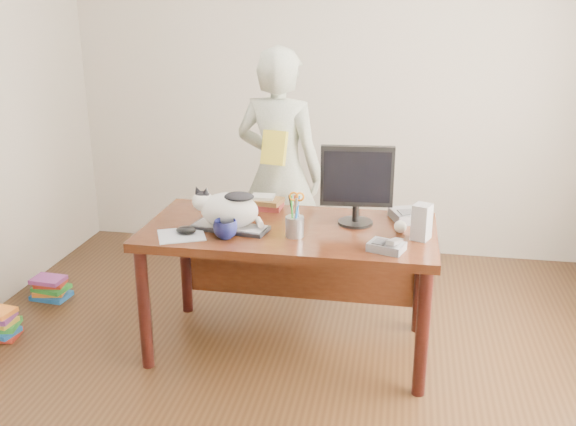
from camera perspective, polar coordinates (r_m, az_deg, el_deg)
The scene contains 17 objects.
room at distance 2.80m, azimuth -2.03°, elevation 6.17°, with size 4.50×4.50×4.50m.
desk at distance 3.66m, azimuth 0.36°, elevation -3.04°, with size 1.60×0.80×0.75m.
keyboard at distance 3.51m, azimuth -5.17°, elevation -1.28°, with size 0.44×0.23×0.03m.
cat at distance 3.48m, azimuth -5.43°, elevation 0.43°, with size 0.41×0.25×0.23m.
monitor at distance 3.52m, azimuth 6.14°, elevation 2.85°, with size 0.40×0.21×0.45m.
pen_cup at distance 3.38m, azimuth 0.61°, elevation -0.99°, with size 0.11×0.10×0.25m.
mousepad at distance 3.46m, azimuth -9.46°, elevation -1.95°, with size 0.31×0.30×0.01m.
mouse at distance 3.46m, azimuth -9.06°, elevation -1.52°, with size 0.13×0.11×0.04m.
coffee_mug at distance 3.38m, azimuth -5.59°, elevation -1.45°, with size 0.13×0.13×0.10m, color #0D0F34.
phone at distance 3.24m, azimuth 8.82°, elevation -2.91°, with size 0.20×0.17×0.08m.
speaker at distance 3.41m, azimuth 11.80°, elevation -0.78°, with size 0.11×0.12×0.19m.
baseball at distance 3.50m, azimuth 9.95°, elevation -1.20°, with size 0.07×0.07×0.07m.
book_stack at distance 3.85m, azimuth -2.07°, elevation 0.92°, with size 0.22×0.17×0.08m.
calculator at distance 3.70m, azimuth 10.43°, elevation -0.21°, with size 0.21×0.24×0.06m.
person at distance 4.29m, azimuth -0.76°, elevation 3.54°, with size 0.61×0.40×1.67m, color silver.
held_book at distance 4.08m, azimuth -1.23°, elevation 5.82°, with size 0.18×0.13×0.22m.
book_pile_b at distance 4.69m, azimuth -20.35°, elevation -6.28°, with size 0.26×0.20×0.15m.
Camera 1 is at (0.59, -2.67, 1.95)m, focal length 40.00 mm.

